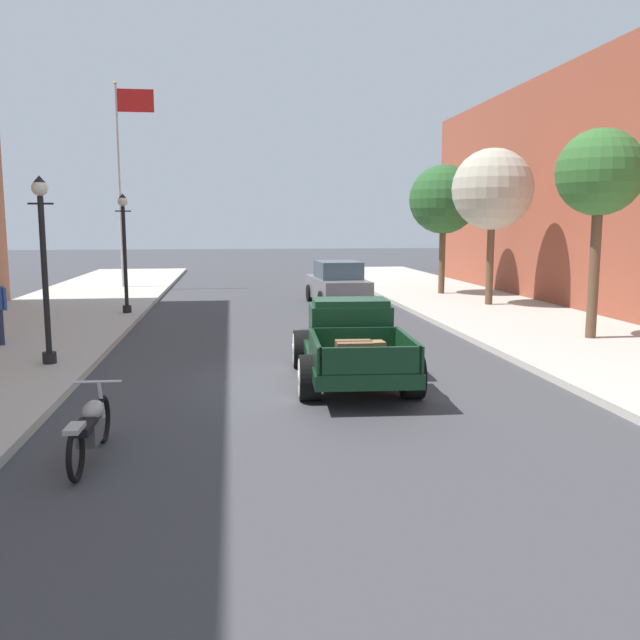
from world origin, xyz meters
TOP-DOWN VIEW (x-y plane):
  - ground_plane at (0.00, 0.00)m, footprint 140.00×140.00m
  - hotrod_truck_dark_green at (0.70, 0.14)m, footprint 2.37×5.01m
  - motorcycle_parked at (-3.43, -4.01)m, footprint 0.62×2.12m
  - car_background_grey at (2.36, 12.26)m, footprint 2.04×4.39m
  - street_lamp_near at (-5.39, 1.70)m, footprint 0.50×0.32m
  - street_lamp_far at (-5.01, 9.80)m, footprint 0.50×0.32m
  - flagpole at (-6.34, 19.26)m, footprint 1.74×0.16m
  - street_tree_nearest at (7.49, 3.21)m, footprint 2.14×2.14m
  - street_tree_second at (7.61, 10.43)m, footprint 2.86×2.86m
  - street_tree_third at (7.13, 14.46)m, footprint 2.82×2.82m

SIDE VIEW (x-z plane):
  - ground_plane at x=0.00m, z-range 0.00..0.00m
  - motorcycle_parked at x=-3.43m, z-range -0.02..0.91m
  - hotrod_truck_dark_green at x=0.70m, z-range -0.04..1.54m
  - car_background_grey at x=2.36m, z-range -0.06..1.59m
  - street_lamp_near at x=-5.39m, z-range 0.46..4.31m
  - street_lamp_far at x=-5.01m, z-range 0.46..4.31m
  - street_tree_third at x=7.13m, z-range 1.37..6.66m
  - street_tree_second at x=7.61m, z-range 1.46..6.99m
  - street_tree_nearest at x=7.49m, z-range 1.63..6.85m
  - flagpole at x=-6.34m, z-range 1.19..10.35m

